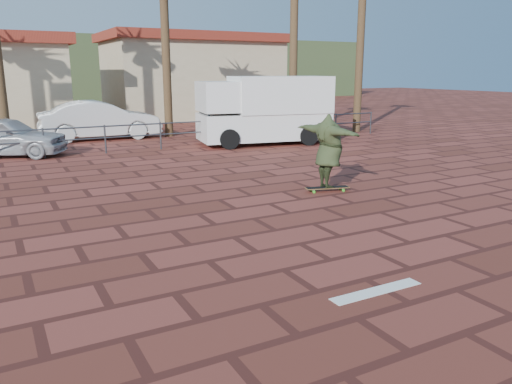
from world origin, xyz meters
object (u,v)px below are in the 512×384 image
campervan (265,109)px  car_silver (4,136)px  skateboarder (329,151)px  car_white (100,120)px  longboard (327,188)px

campervan → car_silver: (-9.23, 1.51, -0.70)m
skateboarder → car_white: bearing=9.4°
campervan → car_silver: bearing=-179.1°
car_silver → car_white: car_white is taller
longboard → skateboarder: 0.90m
longboard → car_white: (-2.83, 12.25, 0.72)m
skateboarder → campervan: size_ratio=0.40×
longboard → campervan: 8.36m
campervan → car_white: bearing=151.2°
longboard → car_white: size_ratio=0.22×
car_white → longboard: bearing=-164.6°
car_silver → skateboarder: bearing=-118.3°
longboard → car_white: car_white is taller
longboard → car_silver: car_silver is taller
campervan → car_silver: size_ratio=1.34×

